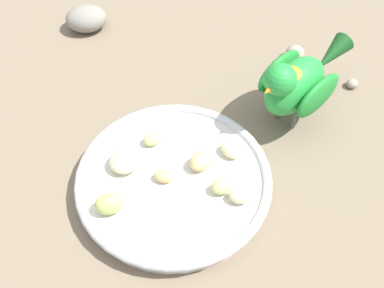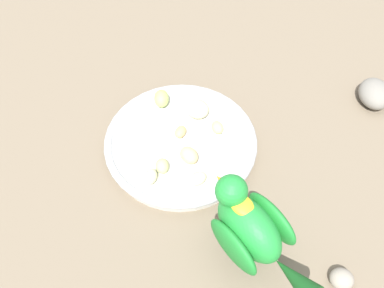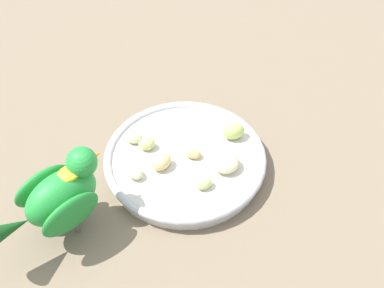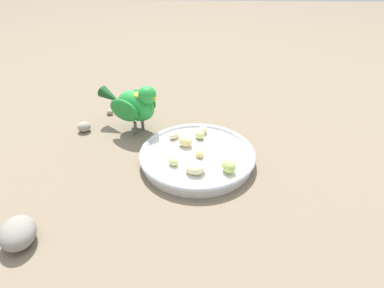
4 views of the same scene
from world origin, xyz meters
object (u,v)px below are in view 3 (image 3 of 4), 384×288
object	(u,v)px
apple_piece_0	(193,154)
apple_piece_2	(147,144)
parrot	(59,196)
apple_piece_3	(135,172)
apple_piece_5	(134,138)
apple_piece_7	(204,183)
apple_piece_1	(161,162)
apple_piece_4	(226,163)
apple_piece_6	(233,131)
feeding_bowl	(185,161)

from	to	relation	value
apple_piece_0	apple_piece_2	bearing A→B (deg)	90.93
parrot	apple_piece_3	bearing A→B (deg)	-2.75
apple_piece_5	apple_piece_7	bearing A→B (deg)	-114.92
apple_piece_2	parrot	size ratio (longest dim) A/B	0.15
apple_piece_2	apple_piece_5	xyz separation A→B (m)	(0.01, 0.02, -0.00)
apple_piece_1	apple_piece_5	xyz separation A→B (m)	(0.04, 0.06, -0.00)
apple_piece_4	parrot	size ratio (longest dim) A/B	0.24
apple_piece_0	parrot	world-z (taller)	parrot
parrot	apple_piece_4	bearing A→B (deg)	-20.72
apple_piece_7	parrot	distance (m)	0.20
apple_piece_3	apple_piece_7	bearing A→B (deg)	-86.16
apple_piece_6	apple_piece_7	bearing A→B (deg)	170.01
feeding_bowl	apple_piece_7	world-z (taller)	apple_piece_7
apple_piece_1	apple_piece_7	xyz separation A→B (m)	(-0.02, -0.07, -0.00)
apple_piece_4	apple_piece_6	world-z (taller)	apple_piece_6
apple_piece_2	parrot	world-z (taller)	parrot
apple_piece_4	apple_piece_2	bearing A→B (deg)	86.70
apple_piece_2	apple_piece_7	bearing A→B (deg)	-116.39
apple_piece_4	apple_piece_0	bearing A→B (deg)	80.97
apple_piece_2	apple_piece_3	size ratio (longest dim) A/B	0.89
apple_piece_2	apple_piece_7	size ratio (longest dim) A/B	1.03
feeding_bowl	apple_piece_3	bearing A→B (deg)	131.59
feeding_bowl	apple_piece_6	size ratio (longest dim) A/B	7.22
feeding_bowl	apple_piece_5	xyz separation A→B (m)	(0.01, 0.08, 0.02)
feeding_bowl	parrot	bearing A→B (deg)	140.03
apple_piece_3	apple_piece_5	bearing A→B (deg)	20.33
apple_piece_0	apple_piece_2	size ratio (longest dim) A/B	0.96
apple_piece_2	apple_piece_0	bearing A→B (deg)	-89.07
apple_piece_3	apple_piece_4	world-z (taller)	apple_piece_4
feeding_bowl	apple_piece_6	distance (m)	0.09
apple_piece_4	apple_piece_5	xyz separation A→B (m)	(0.01, 0.15, -0.00)
apple_piece_3	apple_piece_4	distance (m)	0.13
feeding_bowl	apple_piece_7	bearing A→B (deg)	-138.71
feeding_bowl	apple_piece_0	world-z (taller)	apple_piece_0
apple_piece_6	apple_piece_5	bearing A→B (deg)	108.87
apple_piece_2	apple_piece_4	distance (m)	0.12
apple_piece_1	apple_piece_2	world-z (taller)	apple_piece_1
apple_piece_6	apple_piece_7	world-z (taller)	apple_piece_6
apple_piece_0	parrot	size ratio (longest dim) A/B	0.15
apple_piece_1	apple_piece_3	size ratio (longest dim) A/B	1.14
apple_piece_6	apple_piece_1	bearing A→B (deg)	134.59
feeding_bowl	apple_piece_4	xyz separation A→B (m)	(-0.00, -0.06, 0.02)
apple_piece_6	parrot	bearing A→B (deg)	138.64
feeding_bowl	apple_piece_6	bearing A→B (deg)	-44.56
apple_piece_3	parrot	world-z (taller)	parrot
apple_piece_6	apple_piece_7	xyz separation A→B (m)	(-0.11, 0.02, -0.00)
apple_piece_3	parrot	bearing A→B (deg)	145.83
apple_piece_5	apple_piece_2	bearing A→B (deg)	-108.21
apple_piece_1	parrot	bearing A→B (deg)	141.83
apple_piece_0	apple_piece_3	bearing A→B (deg)	129.38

